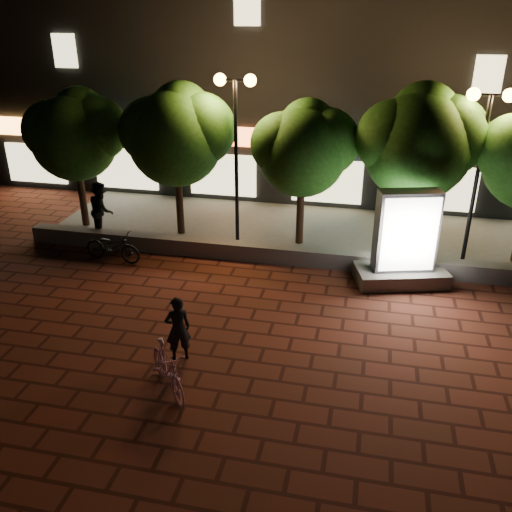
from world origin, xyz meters
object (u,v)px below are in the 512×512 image
(tree_mid, at_px, (305,146))
(rider, at_px, (178,329))
(tree_far_left, at_px, (76,132))
(tree_right, at_px, (420,139))
(ad_kiosk, at_px, (404,247))
(tree_left, at_px, (178,132))
(pedestrian, at_px, (102,210))
(scooter_parked, at_px, (113,246))
(scooter_pink, at_px, (168,369))
(street_lamp_left, at_px, (236,117))
(street_lamp_right, at_px, (485,132))

(tree_mid, distance_m, rider, 7.42)
(tree_far_left, height_order, tree_right, tree_right)
(tree_right, bearing_deg, ad_kiosk, -96.43)
(tree_right, relative_size, ad_kiosk, 1.88)
(tree_left, bearing_deg, rider, -71.44)
(tree_right, relative_size, pedestrian, 2.70)
(tree_mid, relative_size, scooter_parked, 2.49)
(tree_left, distance_m, scooter_parked, 4.09)
(tree_left, height_order, ad_kiosk, tree_left)
(tree_left, bearing_deg, ad_kiosk, -16.08)
(tree_far_left, height_order, pedestrian, tree_far_left)
(scooter_pink, height_order, rider, rider)
(tree_mid, distance_m, ad_kiosk, 4.27)
(tree_left, height_order, street_lamp_left, street_lamp_left)
(scooter_pink, distance_m, scooter_parked, 6.61)
(street_lamp_left, xyz_separation_m, scooter_parked, (-3.30, -2.20, -3.55))
(tree_mid, bearing_deg, street_lamp_right, -3.04)
(street_lamp_right, relative_size, rider, 3.28)
(rider, bearing_deg, ad_kiosk, -166.10)
(pedestrian, bearing_deg, tree_left, -95.63)
(tree_mid, height_order, scooter_pink, tree_mid)
(street_lamp_left, xyz_separation_m, ad_kiosk, (5.13, -1.78, -2.95))
(pedestrian, bearing_deg, scooter_parked, -172.76)
(scooter_parked, xyz_separation_m, pedestrian, (-1.04, 1.50, 0.54))
(tree_left, height_order, scooter_pink, tree_left)
(tree_right, bearing_deg, tree_mid, -180.00)
(ad_kiosk, distance_m, pedestrian, 9.53)
(scooter_pink, height_order, pedestrian, pedestrian)
(tree_far_left, distance_m, tree_right, 10.81)
(tree_far_left, distance_m, street_lamp_left, 5.50)
(scooter_parked, bearing_deg, ad_kiosk, -80.99)
(scooter_pink, xyz_separation_m, scooter_parked, (-3.80, 5.41, -0.05))
(tree_far_left, relative_size, rider, 3.05)
(tree_left, bearing_deg, tree_mid, -0.00)
(tree_left, distance_m, tree_right, 7.30)
(tree_mid, xyz_separation_m, ad_kiosk, (3.08, -2.04, -2.14))
(tree_far_left, bearing_deg, tree_mid, -0.00)
(street_lamp_right, xyz_separation_m, scooter_parked, (-10.30, -2.20, -3.42))
(tree_mid, height_order, street_lamp_right, street_lamp_right)
(tree_mid, height_order, scooter_parked, tree_mid)
(tree_left, bearing_deg, pedestrian, -158.11)
(tree_mid, distance_m, street_lamp_left, 2.22)
(street_lamp_right, bearing_deg, ad_kiosk, -136.54)
(street_lamp_left, bearing_deg, scooter_parked, -146.32)
(ad_kiosk, height_order, scooter_pink, ad_kiosk)
(tree_right, distance_m, scooter_pink, 9.74)
(tree_far_left, height_order, rider, tree_far_left)
(tree_far_left, height_order, tree_left, tree_left)
(street_lamp_left, bearing_deg, pedestrian, -170.84)
(scooter_pink, xyz_separation_m, pedestrian, (-4.84, 6.91, 0.50))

